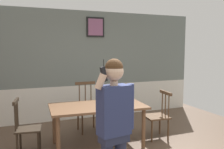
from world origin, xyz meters
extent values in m
cube|color=slate|center=(0.00, 2.98, 1.79)|extent=(6.35, 0.12, 1.88)
cube|color=silver|center=(0.00, 2.99, 0.43)|extent=(6.35, 0.14, 0.86)
cube|color=silver|center=(0.00, 2.96, 0.86)|extent=(6.35, 0.05, 0.06)
cube|color=black|center=(0.37, 2.91, 2.33)|extent=(0.46, 0.03, 0.50)
cube|color=#93587E|center=(0.37, 2.89, 2.33)|extent=(0.38, 0.01, 0.42)
cube|color=brown|center=(-0.17, 1.10, 0.74)|extent=(1.76, 1.01, 0.04)
cylinder|color=brown|center=(-0.95, 0.79, 0.36)|extent=(0.07, 0.07, 0.72)
cylinder|color=brown|center=(0.56, 0.70, 0.36)|extent=(0.07, 0.07, 0.72)
cylinder|color=brown|center=(-0.91, 1.50, 0.36)|extent=(0.07, 0.07, 0.72)
cylinder|color=brown|center=(0.60, 1.42, 0.36)|extent=(0.07, 0.07, 0.72)
cube|color=#513823|center=(-0.13, 1.91, 0.46)|extent=(0.46, 0.46, 0.03)
cube|color=#513823|center=(-0.13, 2.12, 1.03)|extent=(0.45, 0.05, 0.06)
cylinder|color=#513823|center=(0.00, 2.12, 0.77)|extent=(0.02, 0.02, 0.58)
cylinder|color=#513823|center=(-0.13, 2.12, 0.77)|extent=(0.02, 0.02, 0.58)
cylinder|color=#513823|center=(-0.27, 2.11, 0.77)|extent=(0.02, 0.02, 0.58)
cylinder|color=#513823|center=(0.06, 1.73, 0.22)|extent=(0.04, 0.04, 0.45)
cylinder|color=#513823|center=(-0.31, 1.72, 0.22)|extent=(0.04, 0.04, 0.45)
cylinder|color=#513823|center=(0.05, 2.09, 0.22)|extent=(0.04, 0.04, 0.45)
cylinder|color=#513823|center=(-0.31, 2.09, 0.22)|extent=(0.04, 0.04, 0.45)
cube|color=#513823|center=(1.03, 1.03, 0.44)|extent=(0.48, 0.48, 0.03)
cube|color=#513823|center=(1.23, 1.01, 0.91)|extent=(0.08, 0.44, 0.06)
cylinder|color=#513823|center=(1.22, 0.88, 0.70)|extent=(0.02, 0.02, 0.49)
cylinder|color=#513823|center=(1.23, 1.01, 0.70)|extent=(0.02, 0.02, 0.49)
cylinder|color=#513823|center=(1.24, 1.15, 0.70)|extent=(0.02, 0.02, 0.49)
cylinder|color=#513823|center=(0.84, 0.87, 0.21)|extent=(0.04, 0.04, 0.42)
cylinder|color=#513823|center=(0.87, 1.22, 0.21)|extent=(0.04, 0.04, 0.42)
cylinder|color=#513823|center=(1.19, 0.84, 0.21)|extent=(0.04, 0.04, 0.42)
cylinder|color=#513823|center=(1.22, 1.19, 0.21)|extent=(0.04, 0.04, 0.42)
cube|color=#2D2319|center=(-1.38, 1.17, 0.44)|extent=(0.47, 0.47, 0.03)
cube|color=#2D2319|center=(-1.56, 1.20, 0.92)|extent=(0.10, 0.41, 0.06)
cylinder|color=#2D2319|center=(-1.54, 1.32, 0.71)|extent=(0.02, 0.02, 0.49)
cylinder|color=#2D2319|center=(-1.56, 1.20, 0.71)|extent=(0.02, 0.02, 0.49)
cylinder|color=#2D2319|center=(-1.58, 1.08, 0.71)|extent=(0.02, 0.02, 0.49)
cylinder|color=#2D2319|center=(-1.19, 1.31, 0.21)|extent=(0.04, 0.04, 0.43)
cylinder|color=#2D2319|center=(-1.24, 0.98, 0.21)|extent=(0.04, 0.04, 0.43)
cylinder|color=#2D2319|center=(-1.51, 1.36, 0.21)|extent=(0.04, 0.04, 0.43)
cylinder|color=#2D2319|center=(-1.57, 1.04, 0.21)|extent=(0.04, 0.04, 0.43)
cube|color=#282E49|center=(-0.51, -0.52, 0.78)|extent=(0.35, 0.23, 0.12)
cube|color=navy|center=(-0.51, -0.52, 1.09)|extent=(0.39, 0.26, 0.57)
cylinder|color=navy|center=(-0.29, -0.48, 1.11)|extent=(0.09, 0.09, 0.54)
cylinder|color=beige|center=(-0.68, -0.56, 1.44)|extent=(0.16, 0.12, 0.19)
cylinder|color=beige|center=(-0.51, -0.52, 1.40)|extent=(0.09, 0.09, 0.05)
sphere|color=beige|center=(-0.51, -0.52, 1.54)|extent=(0.22, 0.22, 0.22)
sphere|color=#472D19|center=(-0.51, -0.52, 1.57)|extent=(0.21, 0.21, 0.21)
cube|color=black|center=(-0.65, -0.57, 1.51)|extent=(0.09, 0.05, 0.17)
cylinder|color=black|center=(-0.65, -0.57, 1.63)|extent=(0.01, 0.01, 0.08)
camera|label=1|loc=(-1.51, -2.99, 1.79)|focal=38.51mm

